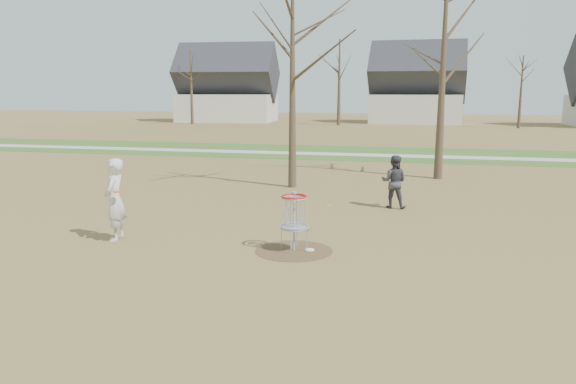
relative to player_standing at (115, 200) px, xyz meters
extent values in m
plane|color=brown|center=(4.48, 0.12, -1.02)|extent=(160.00, 160.00, 0.00)
cube|color=#2D5119|center=(4.48, 21.12, -1.01)|extent=(160.00, 8.00, 0.01)
cube|color=#9E9E99|center=(4.48, 20.12, -1.00)|extent=(160.00, 1.50, 0.01)
cylinder|color=#47331E|center=(4.48, 0.12, -1.01)|extent=(1.80, 1.80, 0.01)
imported|color=silver|center=(0.00, 0.00, 0.00)|extent=(0.63, 0.83, 2.04)
imported|color=#3B3A40|center=(6.46, 5.59, -0.18)|extent=(0.87, 0.71, 1.67)
cylinder|color=white|center=(4.83, 0.22, -1.00)|extent=(0.22, 0.22, 0.02)
cylinder|color=orange|center=(4.97, 1.81, -0.26)|extent=(0.22, 0.22, 0.07)
cylinder|color=#DD4D0B|center=(0.26, -0.29, 0.27)|extent=(0.22, 0.22, 0.02)
cylinder|color=#9EA3AD|center=(4.48, 0.12, -0.34)|extent=(0.05, 0.05, 1.35)
cylinder|color=#9EA3AD|center=(4.48, 0.12, -0.47)|extent=(0.64, 0.64, 0.04)
torus|color=#9EA3AD|center=(4.48, 0.12, 0.23)|extent=(0.60, 0.60, 0.04)
torus|color=red|center=(4.48, 0.12, 0.27)|extent=(0.60, 0.60, 0.04)
cone|color=#382B1E|center=(2.48, 8.62, 2.73)|extent=(0.32, 0.32, 7.50)
cone|color=#382B1E|center=(7.98, 12.12, 3.23)|extent=(0.36, 0.36, 8.50)
cone|color=#382B1E|center=(-17.52, 46.12, 2.98)|extent=(0.36, 0.36, 8.00)
cone|color=#382B1E|center=(-1.52, 48.12, 3.48)|extent=(0.40, 0.40, 9.00)
cone|color=#382B1E|center=(16.48, 47.12, 2.48)|extent=(0.32, 0.32, 7.00)
cube|color=silver|center=(-15.52, 52.12, 0.58)|extent=(11.46, 7.75, 3.20)
pyramid|color=#2D2D33|center=(-15.52, 52.12, 3.96)|extent=(12.01, 7.79, 3.55)
cube|color=silver|center=(6.48, 54.12, 0.58)|extent=(10.24, 7.34, 3.20)
pyramid|color=#2D2D33|center=(6.48, 54.12, 3.96)|extent=(10.74, 7.36, 3.55)
camera|label=1|loc=(7.25, -12.11, 2.64)|focal=35.00mm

